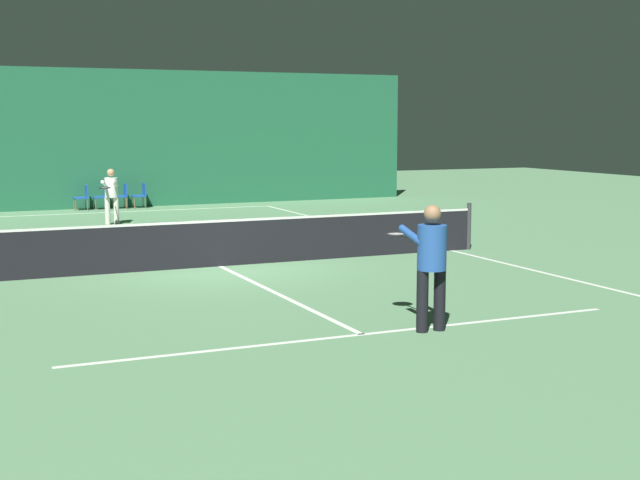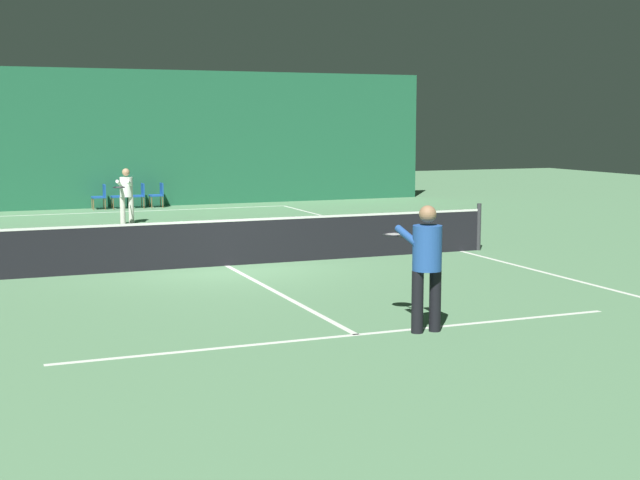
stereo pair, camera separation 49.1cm
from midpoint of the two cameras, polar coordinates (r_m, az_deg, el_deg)
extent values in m
plane|color=#56845B|center=(18.19, -5.22, -1.66)|extent=(60.00, 60.00, 0.00)
cube|color=#1E5B3D|center=(31.15, -12.55, 6.35)|extent=(23.00, 0.12, 4.69)
cube|color=silver|center=(29.69, -11.90, 1.79)|extent=(11.00, 0.10, 0.00)
cube|color=silver|center=(24.33, -9.60, 0.60)|extent=(8.25, 0.10, 0.00)
cube|color=silver|center=(12.31, 3.49, -6.07)|extent=(8.25, 0.10, 0.00)
cube|color=silver|center=(20.44, 9.70, -0.71)|extent=(0.10, 23.80, 0.00)
cube|color=silver|center=(18.19, -5.22, -1.65)|extent=(0.10, 12.80, 0.00)
cube|color=black|center=(18.12, -5.24, -0.17)|extent=(11.90, 0.02, 0.95)
cube|color=white|center=(18.06, -5.26, 1.24)|extent=(11.90, 0.02, 0.05)
cylinder|color=#333338|center=(20.61, 10.80, 0.83)|extent=(0.10, 0.10, 1.07)
cylinder|color=black|center=(12.41, 7.39, -3.97)|extent=(0.17, 0.17, 0.87)
cylinder|color=black|center=(12.55, 8.49, -3.87)|extent=(0.17, 0.17, 0.87)
cylinder|color=#234C99|center=(12.35, 8.01, -0.52)|extent=(0.41, 0.41, 0.63)
sphere|color=#936B4C|center=(12.30, 8.05, 1.65)|extent=(0.24, 0.24, 0.24)
cylinder|color=#234C99|center=(12.50, 6.72, 0.26)|extent=(0.11, 0.60, 0.25)
cylinder|color=#234C99|center=(12.66, 8.02, 0.33)|extent=(0.11, 0.60, 0.25)
cylinder|color=black|center=(12.97, 6.43, 0.19)|extent=(0.03, 0.31, 0.03)
torus|color=black|center=(13.24, 5.81, 0.34)|extent=(0.33, 0.33, 0.03)
cylinder|color=silver|center=(13.24, 5.81, 0.34)|extent=(0.28, 0.28, 0.00)
cylinder|color=beige|center=(26.09, -11.46, 1.88)|extent=(0.19, 0.19, 0.78)
cylinder|color=beige|center=(26.14, -12.00, 1.87)|extent=(0.19, 0.19, 0.78)
cylinder|color=white|center=(26.06, -11.77, 3.34)|extent=(0.47, 0.47, 0.56)
sphere|color=tan|center=(26.03, -11.79, 4.27)|extent=(0.22, 0.22, 0.22)
cylinder|color=white|center=(25.77, -11.57, 3.59)|extent=(0.28, 0.53, 0.23)
cylinder|color=white|center=(25.83, -12.20, 3.58)|extent=(0.28, 0.53, 0.23)
cylinder|color=black|center=(25.40, -12.06, 3.37)|extent=(0.14, 0.30, 0.03)
torus|color=black|center=(25.11, -12.20, 3.31)|extent=(0.43, 0.43, 0.03)
cylinder|color=silver|center=(25.11, -12.20, 3.31)|extent=(0.36, 0.36, 0.00)
cylinder|color=brown|center=(30.77, -13.94, 2.28)|extent=(0.03, 0.03, 0.39)
cylinder|color=brown|center=(30.40, -13.84, 2.23)|extent=(0.03, 0.03, 0.39)
cylinder|color=brown|center=(30.83, -13.24, 2.32)|extent=(0.03, 0.03, 0.39)
cylinder|color=brown|center=(30.45, -13.13, 2.26)|extent=(0.03, 0.03, 0.39)
cube|color=#19479E|center=(30.59, -13.55, 2.68)|extent=(0.44, 0.44, 0.05)
cube|color=#19479E|center=(30.60, -13.20, 3.12)|extent=(0.04, 0.44, 0.40)
cylinder|color=brown|center=(30.87, -12.76, 2.34)|extent=(0.03, 0.03, 0.39)
cylinder|color=brown|center=(30.49, -12.64, 2.28)|extent=(0.03, 0.03, 0.39)
cylinder|color=brown|center=(30.93, -12.07, 2.37)|extent=(0.03, 0.03, 0.39)
cylinder|color=brown|center=(30.56, -11.94, 2.31)|extent=(0.03, 0.03, 0.39)
cube|color=#19479E|center=(30.69, -12.36, 2.73)|extent=(0.44, 0.44, 0.05)
cube|color=#19479E|center=(30.71, -12.01, 3.17)|extent=(0.04, 0.44, 0.40)
cylinder|color=brown|center=(30.98, -11.58, 2.39)|extent=(0.03, 0.03, 0.39)
cylinder|color=brown|center=(30.60, -11.45, 2.33)|extent=(0.03, 0.03, 0.39)
cylinder|color=brown|center=(31.05, -10.89, 2.42)|extent=(0.03, 0.03, 0.39)
cylinder|color=brown|center=(30.68, -10.76, 2.36)|extent=(0.03, 0.03, 0.39)
cube|color=#19479E|center=(30.81, -11.18, 2.78)|extent=(0.44, 0.44, 0.05)
cube|color=#19479E|center=(30.83, -10.83, 3.21)|extent=(0.04, 0.44, 0.40)
cylinder|color=brown|center=(31.10, -10.42, 2.44)|extent=(0.03, 0.03, 0.39)
cylinder|color=brown|center=(30.73, -10.27, 2.38)|extent=(0.03, 0.03, 0.39)
cylinder|color=brown|center=(31.18, -9.73, 2.46)|extent=(0.03, 0.03, 0.39)
cylinder|color=brown|center=(30.81, -9.58, 2.41)|extent=(0.03, 0.03, 0.39)
cube|color=#19479E|center=(30.93, -10.01, 2.83)|extent=(0.44, 0.44, 0.05)
cube|color=#19479E|center=(30.96, -9.66, 3.26)|extent=(0.04, 0.44, 0.40)
camera|label=1|loc=(0.25, -89.02, 0.13)|focal=50.00mm
camera|label=2|loc=(0.25, 90.98, -0.13)|focal=50.00mm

